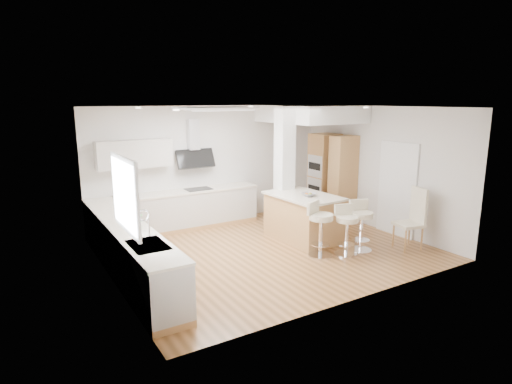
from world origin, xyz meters
TOP-DOWN VIEW (x-y plane):
  - ground at (0.00, 0.00)m, footprint 6.00×6.00m
  - ceiling at (0.00, 0.00)m, footprint 6.00×5.00m
  - wall_back at (0.00, 2.50)m, footprint 6.00×0.04m
  - wall_left at (-3.00, 0.00)m, footprint 0.04×5.00m
  - wall_right at (3.00, 0.00)m, footprint 0.04×5.00m
  - skylight at (-0.79, 0.60)m, footprint 4.10×2.10m
  - window_left at (-2.96, -0.90)m, footprint 0.06×1.28m
  - doorway_right at (2.97, -0.60)m, footprint 0.05×1.00m
  - counter_left at (-2.70, 0.23)m, footprint 0.63×4.50m
  - counter_back at (-0.91, 2.22)m, footprint 3.62×0.63m
  - pillar at (1.05, 0.95)m, footprint 0.35×0.35m
  - soffit at (2.10, 1.40)m, footprint 1.78×2.20m
  - oven_column at (2.68, 1.23)m, footprint 0.63×1.21m
  - peninsula at (1.01, 0.18)m, footprint 1.14×1.66m
  - bar_stool_a at (0.67, -0.79)m, footprint 0.63×0.63m
  - bar_stool_b at (1.15, -1.00)m, footprint 0.53×0.53m
  - bar_stool_c at (1.55, -0.98)m, footprint 0.57×0.57m
  - dining_chair at (2.55, -1.41)m, footprint 0.57×0.57m

SIDE VIEW (x-z plane):
  - ground at x=0.00m, z-range 0.00..0.00m
  - ceiling at x=0.00m, z-range -0.01..0.01m
  - counter_left at x=-2.70m, z-range -0.22..1.13m
  - peninsula at x=1.01m, z-range -0.03..1.02m
  - bar_stool_b at x=1.15m, z-range 0.06..1.03m
  - bar_stool_c at x=1.55m, z-range 0.06..1.07m
  - bar_stool_a at x=0.67m, z-range 0.07..1.12m
  - dining_chair at x=2.55m, z-range 0.04..1.28m
  - counter_back at x=-0.91m, z-range -0.55..1.95m
  - doorway_right at x=2.97m, z-range -0.05..2.05m
  - oven_column at x=2.68m, z-range 0.00..2.10m
  - wall_back at x=0.00m, z-range 0.00..2.80m
  - wall_left at x=-3.00m, z-range 0.00..2.80m
  - wall_right at x=3.00m, z-range 0.00..2.80m
  - pillar at x=1.05m, z-range 0.00..2.80m
  - window_left at x=-2.96m, z-range 1.16..2.23m
  - soffit at x=2.10m, z-range 2.40..2.80m
  - skylight at x=-0.79m, z-range 2.74..2.80m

